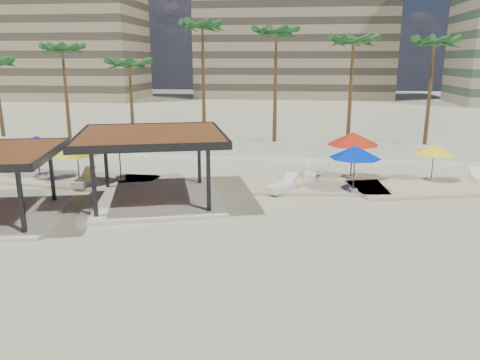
# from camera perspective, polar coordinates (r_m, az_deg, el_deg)

# --- Properties ---
(ground) EXTENTS (200.00, 200.00, 0.00)m
(ground) POSITION_cam_1_polar(r_m,az_deg,el_deg) (21.91, -5.95, -5.45)
(ground) COLOR tan
(ground) RESTS_ON ground
(promenade) EXTENTS (44.45, 7.97, 0.24)m
(promenade) POSITION_cam_1_polar(r_m,az_deg,el_deg) (28.84, 1.22, -0.36)
(promenade) COLOR #C6B284
(promenade) RESTS_ON ground
(boundary_wall) EXTENTS (56.00, 0.30, 1.20)m
(boundary_wall) POSITION_cam_1_polar(r_m,az_deg,el_deg) (37.02, -0.63, 3.82)
(boundary_wall) COLOR silver
(boundary_wall) RESTS_ON ground
(building_west) EXTENTS (34.00, 16.00, 32.40)m
(building_west) POSITION_cam_1_polar(r_m,az_deg,el_deg) (99.98, -22.30, 17.92)
(building_west) COLOR #937F60
(building_west) RESTS_ON ground
(building_mid) EXTENTS (38.00, 16.00, 30.40)m
(building_mid) POSITION_cam_1_polar(r_m,az_deg,el_deg) (98.33, 6.62, 18.34)
(building_mid) COLOR #847259
(building_mid) RESTS_ON ground
(pavilion_central) EXTENTS (9.23, 9.23, 3.78)m
(pavilion_central) POSITION_cam_1_polar(r_m,az_deg,el_deg) (25.17, -10.63, 2.33)
(pavilion_central) COLOR beige
(pavilion_central) RESTS_ON ground
(umbrella_a) EXTENTS (3.56, 3.56, 2.65)m
(umbrella_a) POSITION_cam_1_polar(r_m,az_deg,el_deg) (32.02, -23.57, 4.31)
(umbrella_a) COLOR beige
(umbrella_a) RESTS_ON promenade
(umbrella_b) EXTENTS (3.53, 3.53, 2.45)m
(umbrella_b) POSITION_cam_1_polar(r_m,az_deg,el_deg) (29.36, -19.27, 3.54)
(umbrella_b) COLOR beige
(umbrella_b) RESTS_ON promenade
(umbrella_c) EXTENTS (3.59, 3.59, 2.92)m
(umbrella_c) POSITION_cam_1_polar(r_m,az_deg,el_deg) (29.89, 13.59, 4.92)
(umbrella_c) COLOR beige
(umbrella_c) RESTS_ON promenade
(umbrella_d) EXTENTS (3.38, 3.38, 2.61)m
(umbrella_d) POSITION_cam_1_polar(r_m,az_deg,el_deg) (26.96, 13.88, 3.33)
(umbrella_d) COLOR beige
(umbrella_d) RESTS_ON promenade
(umbrella_e) EXTENTS (3.24, 3.24, 2.27)m
(umbrella_e) POSITION_cam_1_polar(r_m,az_deg,el_deg) (30.97, 22.60, 3.48)
(umbrella_e) COLOR beige
(umbrella_e) RESTS_ON promenade
(umbrella_f) EXTENTS (3.77, 3.77, 2.71)m
(umbrella_f) POSITION_cam_1_polar(r_m,az_deg,el_deg) (29.55, -14.56, 4.40)
(umbrella_f) COLOR beige
(umbrella_f) RESTS_ON promenade
(lounger_a) EXTENTS (0.83, 2.27, 0.85)m
(lounger_a) POSITION_cam_1_polar(r_m,az_deg,el_deg) (29.63, -18.43, -0.06)
(lounger_a) COLOR silver
(lounger_a) RESTS_ON promenade
(lounger_b) EXTENTS (1.85, 2.26, 0.85)m
(lounger_b) POSITION_cam_1_polar(r_m,az_deg,el_deg) (26.88, 5.14, -0.80)
(lounger_b) COLOR silver
(lounger_b) RESTS_ON promenade
(lounger_c) EXTENTS (0.77, 2.16, 0.81)m
(lounger_c) POSITION_cam_1_polar(r_m,az_deg,el_deg) (30.20, 8.59, 0.77)
(lounger_c) COLOR silver
(lounger_c) RESTS_ON promenade
(lounger_d) EXTENTS (0.68, 1.96, 0.74)m
(lounger_d) POSITION_cam_1_polar(r_m,az_deg,el_deg) (32.24, 27.07, 0.17)
(lounger_d) COLOR silver
(lounger_d) RESTS_ON promenade
(palm_b) EXTENTS (3.00, 3.00, 9.17)m
(palm_b) POSITION_cam_1_polar(r_m,az_deg,el_deg) (43.48, -20.84, 14.31)
(palm_b) COLOR brown
(palm_b) RESTS_ON ground
(palm_c) EXTENTS (3.00, 3.00, 7.95)m
(palm_c) POSITION_cam_1_polar(r_m,az_deg,el_deg) (40.55, -13.33, 13.27)
(palm_c) COLOR brown
(palm_c) RESTS_ON ground
(palm_d) EXTENTS (3.00, 3.00, 10.94)m
(palm_d) POSITION_cam_1_polar(r_m,az_deg,el_deg) (39.79, -4.61, 17.62)
(palm_d) COLOR brown
(palm_d) RESTS_ON ground
(palm_e) EXTENTS (3.00, 3.00, 10.37)m
(palm_e) POSITION_cam_1_polar(r_m,az_deg,el_deg) (38.56, 4.44, 16.95)
(palm_e) COLOR brown
(palm_e) RESTS_ON ground
(palm_f) EXTENTS (3.00, 3.00, 9.69)m
(palm_f) POSITION_cam_1_polar(r_m,az_deg,el_deg) (38.95, 13.63, 15.63)
(palm_f) COLOR brown
(palm_f) RESTS_ON ground
(palm_g) EXTENTS (3.00, 3.00, 9.58)m
(palm_g) POSITION_cam_1_polar(r_m,az_deg,el_deg) (39.69, 22.61, 14.79)
(palm_g) COLOR brown
(palm_g) RESTS_ON ground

